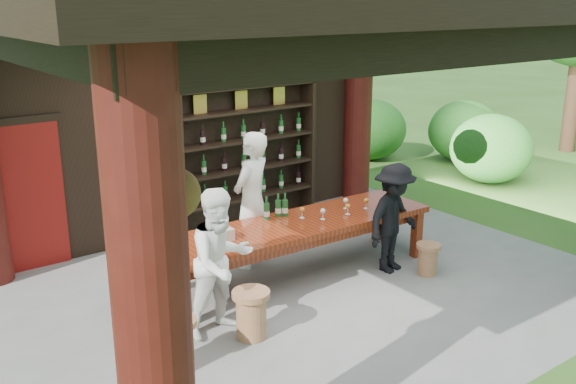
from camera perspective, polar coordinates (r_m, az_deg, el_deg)
ground at (r=8.24m, az=1.68°, el=-8.33°), size 90.00×90.00×0.00m
pavilion at (r=7.92m, az=-0.20°, el=6.84°), size 7.50×6.00×3.60m
wine_shelf at (r=10.13m, az=-3.94°, el=3.24°), size 2.57×0.39×2.26m
tasting_table at (r=8.24m, az=0.51°, el=-3.51°), size 3.93×1.14×0.75m
stool_near_left at (r=6.97m, az=-3.28°, el=-10.69°), size 0.41×0.41×0.54m
stool_near_right at (r=8.68m, az=12.32°, el=-5.78°), size 0.32×0.32×0.43m
stool_far_left at (r=6.51m, az=-9.81°, el=-13.06°), size 0.40×0.40×0.53m
host at (r=8.56m, az=-3.24°, el=-0.73°), size 0.80×0.69×1.85m
guest_woman at (r=6.90m, az=-5.96°, el=-6.21°), size 0.83×0.67×1.63m
guest_man at (r=8.54m, az=9.37°, el=-2.31°), size 1.04×0.71×1.47m
table_bottles at (r=8.38m, az=-1.02°, el=-1.24°), size 0.36×0.12×0.31m
table_glasses at (r=8.56m, az=4.40°, el=-1.45°), size 1.01×0.32×0.15m
napkin_basket at (r=7.65m, az=-5.91°, el=-3.80°), size 0.27×0.19×0.14m
shrubs at (r=10.50m, az=6.91°, el=0.38°), size 15.26×8.16×1.36m
trees at (r=11.01m, az=12.61°, el=15.71°), size 20.88×10.38×4.80m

